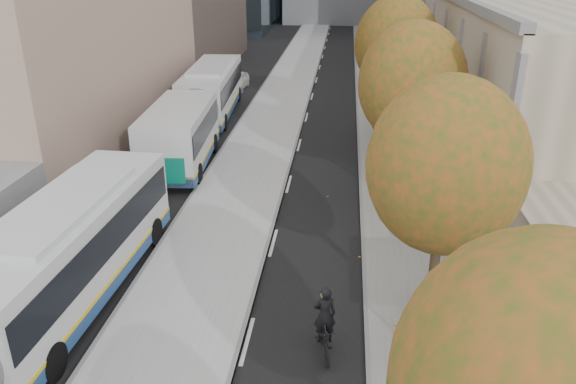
# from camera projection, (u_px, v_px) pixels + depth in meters

# --- Properties ---
(bus_platform) EXTENTS (4.25, 150.00, 0.15)m
(bus_platform) POSITION_uv_depth(u_px,v_px,m) (272.00, 119.00, 37.50)
(bus_platform) COLOR #A1A1A1
(bus_platform) RESTS_ON ground
(sidewalk) EXTENTS (4.75, 150.00, 0.08)m
(sidewalk) POSITION_uv_depth(u_px,v_px,m) (393.00, 123.00, 36.77)
(sidewalk) COLOR gray
(sidewalk) RESTS_ON ground
(building_tan) EXTENTS (18.00, 92.00, 8.00)m
(building_tan) POSITION_uv_depth(u_px,v_px,m) (484.00, 16.00, 60.63)
(building_tan) COLOR gray
(building_tan) RESTS_ON ground
(bus_shelter) EXTENTS (1.90, 4.40, 2.53)m
(bus_shelter) POSITION_uv_depth(u_px,v_px,m) (532.00, 315.00, 13.80)
(bus_shelter) COLOR #383A3F
(bus_shelter) RESTS_ON sidewalk
(tree_c) EXTENTS (4.20, 4.20, 7.28)m
(tree_c) POSITION_uv_depth(u_px,v_px,m) (446.00, 166.00, 14.65)
(tree_c) COLOR #2C2316
(tree_c) RESTS_ON sidewalk
(tree_d) EXTENTS (4.40, 4.40, 7.60)m
(tree_d) POSITION_uv_depth(u_px,v_px,m) (412.00, 84.00, 22.79)
(tree_d) COLOR #2C2316
(tree_d) RESTS_ON sidewalk
(tree_e) EXTENTS (4.60, 4.60, 7.92)m
(tree_e) POSITION_uv_depth(u_px,v_px,m) (396.00, 44.00, 30.93)
(tree_e) COLOR #2C2316
(tree_e) RESTS_ON sidewalk
(bus_far) EXTENTS (4.05, 19.46, 3.22)m
(bus_far) POSITION_uv_depth(u_px,v_px,m) (200.00, 106.00, 34.17)
(bus_far) COLOR silver
(bus_far) RESTS_ON ground
(cyclist) EXTENTS (0.80, 1.76, 2.18)m
(cyclist) POSITION_uv_depth(u_px,v_px,m) (324.00, 330.00, 15.48)
(cyclist) COLOR black
(cyclist) RESTS_ON ground
(distant_car) EXTENTS (1.74, 4.04, 1.36)m
(distant_car) POSITION_uv_depth(u_px,v_px,m) (236.00, 80.00, 45.88)
(distant_car) COLOR silver
(distant_car) RESTS_ON ground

